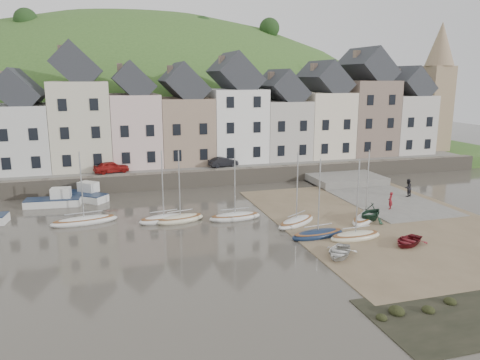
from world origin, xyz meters
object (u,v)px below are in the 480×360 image
object	(u,v)px
person_red	(390,201)
rowboat_green	(371,212)
sailboat_0	(84,221)
rowboat_white	(339,252)
car_right	(223,162)
rowboat_red	(408,241)
person_dark	(408,188)
car_left	(111,167)

from	to	relation	value
person_red	rowboat_green	bearing A→B (deg)	-8.88
sailboat_0	rowboat_green	bearing A→B (deg)	-15.11
rowboat_white	person_red	xyz separation A→B (m)	(9.91, 8.88, 0.55)
rowboat_green	car_right	world-z (taller)	car_right
rowboat_green	person_red	bearing A→B (deg)	96.02
person_red	car_right	bearing A→B (deg)	-99.38
sailboat_0	rowboat_red	world-z (taller)	sailboat_0
rowboat_red	person_dark	distance (m)	14.51
sailboat_0	person_red	size ratio (longest dim) A/B	3.95
person_red	car_left	distance (m)	29.56
car_left	car_right	xyz separation A→B (m)	(12.77, 0.00, -0.07)
rowboat_green	car_right	distance (m)	20.91
rowboat_green	person_dark	bearing A→B (deg)	98.11
rowboat_green	car_left	bearing A→B (deg)	-162.06
car_left	car_right	bearing A→B (deg)	-103.00
car_left	car_right	size ratio (longest dim) A/B	1.09
person_red	person_dark	world-z (taller)	person_dark
person_red	sailboat_0	bearing A→B (deg)	-51.86
sailboat_0	person_red	xyz separation A→B (m)	(26.86, -3.73, 0.66)
person_red	rowboat_red	bearing A→B (deg)	20.05
car_left	sailboat_0	bearing A→B (deg)	155.97
person_dark	rowboat_red	bearing A→B (deg)	32.79
rowboat_green	person_dark	world-z (taller)	person_dark
car_left	car_right	distance (m)	12.77
sailboat_0	rowboat_white	world-z (taller)	sailboat_0
rowboat_red	person_red	xyz separation A→B (m)	(4.04, 8.29, 0.55)
person_dark	person_red	bearing A→B (deg)	17.07
sailboat_0	car_right	distance (m)	20.19
person_dark	car_left	size ratio (longest dim) A/B	0.47
person_red	person_dark	xyz separation A→B (m)	(4.37, 3.51, 0.11)
person_dark	car_left	bearing A→B (deg)	-46.54
sailboat_0	car_right	world-z (taller)	sailboat_0
person_red	person_dark	bearing A→B (deg)	174.86
rowboat_red	car_left	distance (m)	32.28
car_left	car_right	world-z (taller)	car_left
rowboat_green	person_dark	xyz separation A→B (m)	(7.99, 6.06, 0.19)
car_right	person_red	bearing A→B (deg)	-158.60
rowboat_red	car_left	size ratio (longest dim) A/B	0.78
rowboat_red	person_dark	xyz separation A→B (m)	(8.41, 11.81, 0.66)
rowboat_white	rowboat_green	bearing A→B (deg)	84.64
rowboat_green	car_right	bearing A→B (deg)	173.27
person_dark	car_left	distance (m)	31.62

